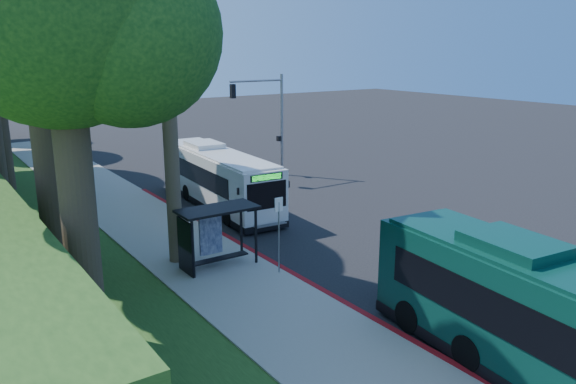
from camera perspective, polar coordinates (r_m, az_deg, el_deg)
ground at (r=29.20m, az=2.49°, el=-2.94°), size 140.00×140.00×0.00m
sidewalk at (r=25.68m, az=-10.71°, el=-5.52°), size 4.50×70.00×0.12m
red_curb at (r=23.38m, az=-1.46°, el=-7.28°), size 0.25×30.00×0.13m
grass_verge at (r=28.84m, az=-25.29°, el=-4.53°), size 8.00×70.00×0.06m
bus_shelter at (r=22.68m, az=-7.86°, el=-3.44°), size 3.20×1.51×2.55m
stop_sign_pole at (r=21.70m, az=-0.93°, el=-3.36°), size 0.35×0.06×3.17m
traffic_signal_pole at (r=38.48m, az=-1.92°, el=8.03°), size 4.10×0.30×7.00m
tree_6 at (r=16.71m, az=-21.92°, el=16.84°), size 7.56×7.20×13.74m
white_bus at (r=31.84m, az=-7.17°, el=1.52°), size 3.14×11.52×3.39m
teal_bus at (r=16.08m, az=26.84°, el=-12.65°), size 3.91×12.69×3.72m
pickup at (r=35.10m, az=-4.10°, el=1.23°), size 3.87×5.61×1.42m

